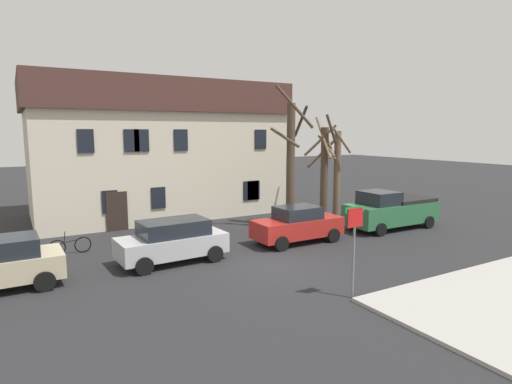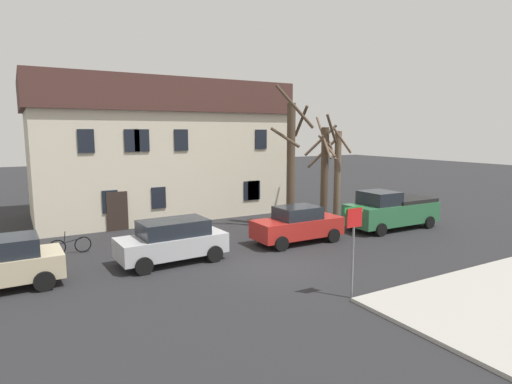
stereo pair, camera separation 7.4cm
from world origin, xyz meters
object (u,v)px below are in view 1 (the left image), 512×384
object	(u,v)px
car_red_sedan	(297,225)
bicycle_leaning	(70,246)
pickup_truck_green	(391,210)
street_sign_pole	(354,235)
tree_bare_near	(291,161)
tree_bare_far	(336,169)
building_main	(157,148)
car_silver_wagon	(172,240)
tree_bare_mid	(324,169)

from	to	relation	value
car_red_sedan	bicycle_leaning	bearing A→B (deg)	161.21
pickup_truck_green	street_sign_pole	xyz separation A→B (m)	(-8.64, -6.38, 1.04)
tree_bare_near	tree_bare_far	distance (m)	3.90
tree_bare_far	car_red_sedan	xyz separation A→B (m)	(-5.44, -3.68, -2.13)
street_sign_pole	bicycle_leaning	xyz separation A→B (m)	(-7.21, 9.77, -1.69)
tree_bare_near	street_sign_pole	size ratio (longest dim) A/B	2.60
tree_bare_far	building_main	bearing A→B (deg)	141.69
pickup_truck_green	street_sign_pole	distance (m)	10.79
car_silver_wagon	tree_bare_mid	bearing A→B (deg)	20.16
tree_bare_near	bicycle_leaning	bearing A→B (deg)	178.54
car_silver_wagon	pickup_truck_green	distance (m)	12.36
building_main	tree_bare_near	bearing A→B (deg)	-56.46
building_main	car_silver_wagon	distance (m)	11.52
tree_bare_far	car_silver_wagon	xyz separation A→B (m)	(-11.64, -3.67, -2.10)
tree_bare_mid	car_silver_wagon	xyz separation A→B (m)	(-11.06, -4.06, -2.11)
tree_bare_mid	building_main	bearing A→B (deg)	141.40
bicycle_leaning	pickup_truck_green	bearing A→B (deg)	-12.09
pickup_truck_green	bicycle_leaning	bearing A→B (deg)	167.91
building_main	bicycle_leaning	size ratio (longest dim) A/B	8.77
tree_bare_far	street_sign_pole	size ratio (longest dim) A/B	2.09
tree_bare_far	bicycle_leaning	bearing A→B (deg)	-178.53
street_sign_pole	tree_bare_near	bearing A→B (deg)	66.46
car_silver_wagon	bicycle_leaning	bearing A→B (deg)	136.76
car_red_sedan	bicycle_leaning	world-z (taller)	car_red_sedan
tree_bare_mid	tree_bare_far	size ratio (longest dim) A/B	1.02
tree_bare_near	bicycle_leaning	xyz separation A→B (m)	(-11.34, 0.29, -3.31)
pickup_truck_green	street_sign_pole	size ratio (longest dim) A/B	1.81
pickup_truck_green	tree_bare_near	bearing A→B (deg)	145.44
tree_bare_mid	street_sign_pole	xyz separation A→B (m)	(-7.33, -10.55, -0.95)
building_main	tree_bare_far	size ratio (longest dim) A/B	2.48
tree_bare_near	car_red_sedan	world-z (taller)	tree_bare_near
car_silver_wagon	street_sign_pole	size ratio (longest dim) A/B	1.48
building_main	tree_bare_mid	size ratio (longest dim) A/B	2.44
car_red_sedan	pickup_truck_green	world-z (taller)	pickup_truck_green
tree_bare_mid	car_red_sedan	xyz separation A→B (m)	(-4.86, -4.07, -2.14)
tree_bare_far	street_sign_pole	xyz separation A→B (m)	(-7.92, -10.16, -0.94)
building_main	car_silver_wagon	world-z (taller)	building_main
car_silver_wagon	bicycle_leaning	world-z (taller)	car_silver_wagon
tree_bare_near	car_red_sedan	xyz separation A→B (m)	(-1.66, -3.01, -2.80)
tree_bare_far	street_sign_pole	world-z (taller)	tree_bare_far
tree_bare_mid	car_red_sedan	distance (m)	6.69
car_red_sedan	pickup_truck_green	xyz separation A→B (m)	(6.17, -0.10, 0.15)
building_main	tree_bare_far	world-z (taller)	building_main
tree_bare_near	tree_bare_mid	xyz separation A→B (m)	(3.20, 1.07, -0.66)
tree_bare_mid	tree_bare_far	bearing A→B (deg)	-33.84
building_main	street_sign_pole	size ratio (longest dim) A/B	5.19
tree_bare_mid	pickup_truck_green	world-z (taller)	tree_bare_mid
building_main	street_sign_pole	bearing A→B (deg)	-86.77
tree_bare_near	pickup_truck_green	xyz separation A→B (m)	(4.51, -3.11, -2.65)
street_sign_pole	pickup_truck_green	bearing A→B (deg)	36.43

